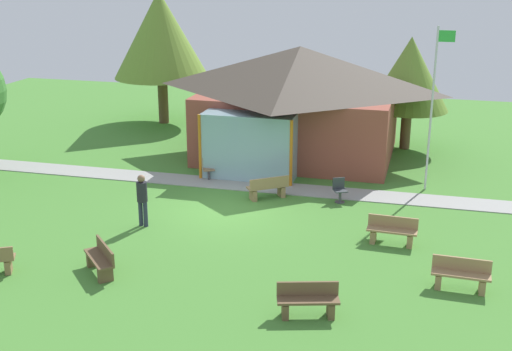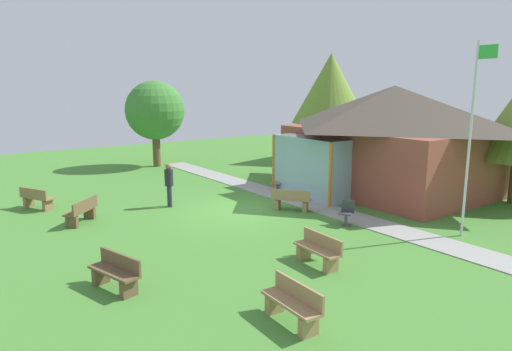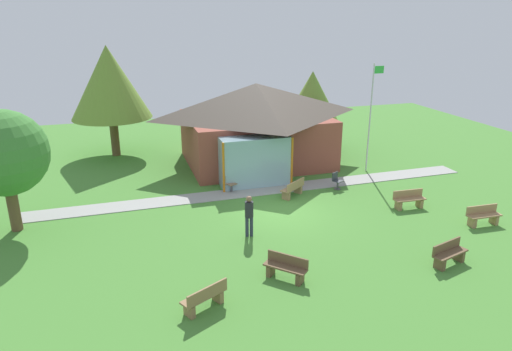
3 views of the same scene
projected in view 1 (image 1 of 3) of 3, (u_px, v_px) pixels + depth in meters
ground_plane at (223, 211)px, 22.76m from camera, size 44.00×44.00×0.00m
pavilion at (298, 100)px, 28.52m from camera, size 9.06×8.19×4.75m
footpath at (245, 185)px, 25.30m from camera, size 22.94×1.56×0.03m
flagpole at (433, 103)px, 23.87m from camera, size 0.64×0.08×6.04m
bench_mid_right at (392, 231)px, 20.01m from camera, size 1.52×0.50×0.84m
bench_rear_near_path at (268, 188)px, 23.80m from camera, size 1.47×1.24×0.84m
bench_front_center at (101, 260)px, 18.12m from camera, size 1.36×1.39×0.84m
bench_front_right at (308, 301)px, 15.94m from camera, size 1.56×0.84×0.84m
bench_lawn_far_right at (461, 275)px, 17.23m from camera, size 1.51×0.49×0.84m
patio_chair_porch_left at (209, 169)px, 25.88m from camera, size 0.59×0.59×0.86m
patio_chair_lawn_spare at (340, 191)px, 23.50m from camera, size 0.59×0.59×0.86m
visitor_strolling_lawn at (142, 196)px, 21.16m from camera, size 0.34×0.34×1.74m
tree_behind_pavilion_right at (410, 74)px, 29.27m from camera, size 3.59×3.59×5.05m
tree_behind_pavilion_left at (160, 35)px, 33.69m from camera, size 4.86×4.86×6.80m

